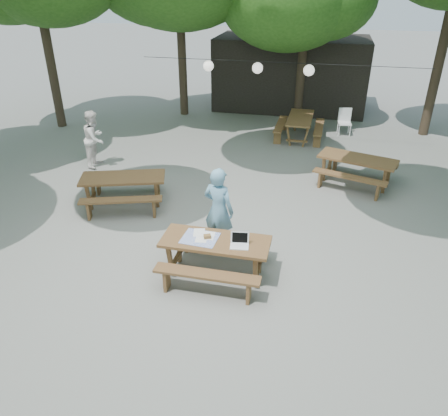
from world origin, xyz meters
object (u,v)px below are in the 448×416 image
at_px(main_picnic_table, 216,256).
at_px(plastic_chair, 344,127).
at_px(picnic_table_nw, 124,190).
at_px(second_person, 95,139).
at_px(woman, 219,210).

xyz_separation_m(main_picnic_table, plastic_chair, (2.46, 8.85, -0.13)).
bearing_deg(picnic_table_nw, second_person, 112.84).
relative_size(picnic_table_nw, second_person, 1.39).
bearing_deg(plastic_chair, second_person, -154.07).
bearing_deg(woman, plastic_chair, -90.48).
height_order(second_person, plastic_chair, second_person).
distance_m(main_picnic_table, second_person, 6.42).
xyz_separation_m(main_picnic_table, second_person, (-4.68, 4.37, 0.43)).
height_order(picnic_table_nw, second_person, second_person).
bearing_deg(second_person, plastic_chair, -61.12).
bearing_deg(plastic_chair, main_picnic_table, -111.73).
xyz_separation_m(main_picnic_table, picnic_table_nw, (-2.85, 2.23, 0.00)).
height_order(main_picnic_table, second_person, second_person).
distance_m(picnic_table_nw, second_person, 2.85).
relative_size(woman, second_person, 1.10).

